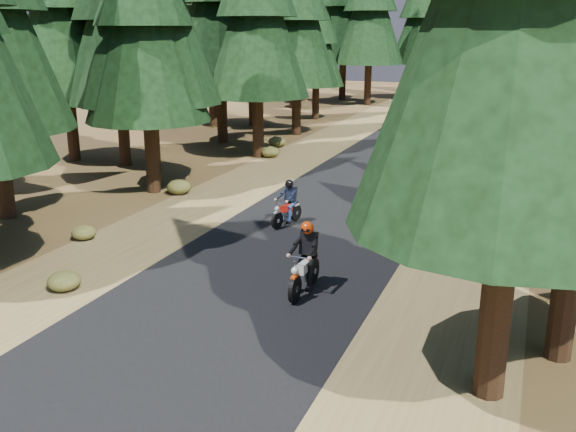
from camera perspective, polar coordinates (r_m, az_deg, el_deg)
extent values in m
plane|color=#432E18|center=(16.20, -1.94, -5.13)|extent=(120.00, 120.00, 0.00)
cube|color=black|center=(20.64, 3.53, -0.36)|extent=(6.00, 100.00, 0.01)
cube|color=brown|center=(22.41, -7.73, 0.86)|extent=(3.20, 100.00, 0.01)
cube|color=brown|center=(19.80, 16.31, -1.75)|extent=(3.20, 100.00, 0.01)
cylinder|color=black|center=(10.58, 18.65, -1.07)|extent=(0.53, 0.53, 5.85)
cylinder|color=black|center=(12.40, 24.06, -0.92)|extent=(0.50, 0.50, 5.11)
cylinder|color=black|center=(24.22, -12.20, 8.26)|extent=(0.51, 0.51, 5.34)
cone|color=black|center=(24.00, -12.69, 16.17)|extent=(4.54, 4.54, 6.68)
cylinder|color=black|center=(18.68, 21.15, 3.91)|extent=(0.48, 0.48, 4.52)
cone|color=black|center=(18.34, 22.06, 12.55)|extent=(3.84, 3.84, 5.65)
cylinder|color=black|center=(25.05, -12.14, 9.77)|extent=(0.56, 0.56, 6.43)
cylinder|color=black|center=(29.46, -14.58, 9.71)|extent=(0.52, 0.52, 5.56)
cone|color=black|center=(29.29, -15.08, 16.46)|extent=(4.73, 4.73, 6.95)
cylinder|color=black|center=(30.51, -2.71, 10.56)|extent=(0.53, 0.53, 5.72)
cone|color=black|center=(30.36, -2.80, 17.29)|extent=(4.86, 4.86, 7.15)
cylinder|color=black|center=(28.17, 23.35, 7.54)|extent=(0.48, 0.48, 4.51)
cone|color=black|center=(27.94, 24.02, 13.24)|extent=(3.83, 3.83, 5.64)
cylinder|color=black|center=(34.60, -5.95, 11.72)|extent=(0.55, 0.55, 6.37)
cone|color=black|center=(34.51, -6.16, 18.32)|extent=(5.41, 5.41, 7.96)
cylinder|color=black|center=(37.08, 0.75, 11.55)|extent=(0.53, 0.53, 5.64)
cone|color=black|center=(36.95, 0.77, 17.00)|extent=(4.79, 4.79, 7.05)
cylinder|color=black|center=(33.72, 23.19, 9.94)|extent=(0.53, 0.53, 5.83)
cone|color=black|center=(33.59, 23.91, 16.10)|extent=(4.95, 4.95, 7.29)
cylinder|color=black|center=(40.83, -3.19, 11.83)|extent=(0.52, 0.52, 5.45)
cone|color=black|center=(40.71, -3.27, 16.61)|extent=(4.63, 4.63, 6.81)
cylinder|color=black|center=(43.79, 2.49, 11.47)|extent=(0.48, 0.48, 4.42)
cone|color=black|center=(43.65, 2.54, 15.09)|extent=(3.76, 3.76, 5.52)
cone|color=black|center=(43.65, 2.57, 17.70)|extent=(2.87, 2.87, 3.98)
cylinder|color=black|center=(50.01, 0.44, 12.28)|extent=(0.49, 0.49, 4.75)
cone|color=black|center=(49.89, 0.45, 15.69)|extent=(4.04, 4.04, 5.93)
cone|color=black|center=(49.91, 0.46, 18.14)|extent=(3.09, 3.09, 4.27)
cylinder|color=black|center=(31.24, -18.88, 10.12)|extent=(0.54, 0.54, 6.00)
cone|color=black|center=(31.12, -19.54, 16.98)|extent=(5.10, 5.10, 7.50)
cylinder|color=black|center=(40.65, -6.74, 12.40)|extent=(0.56, 0.56, 6.40)
cone|color=black|center=(40.57, -6.94, 18.04)|extent=(5.44, 5.44, 8.00)
cylinder|color=black|center=(52.54, 7.16, 13.26)|extent=(0.56, 0.56, 6.40)
cone|color=black|center=(52.48, 7.33, 17.62)|extent=(5.44, 5.44, 8.00)
cylinder|color=black|center=(50.93, 22.93, 11.81)|extent=(0.54, 0.54, 6.00)
cone|color=black|center=(50.85, 23.41, 16.01)|extent=(5.10, 5.10, 7.50)
cylinder|color=black|center=(56.22, 4.91, 13.73)|extent=(0.57, 0.57, 6.80)
cone|color=black|center=(56.19, 5.02, 18.06)|extent=(5.78, 5.78, 8.50)
cylinder|color=black|center=(57.78, 11.64, 13.13)|extent=(0.54, 0.54, 6.00)
cone|color=black|center=(57.71, 11.86, 16.85)|extent=(5.10, 5.10, 7.50)
cylinder|color=black|center=(56.94, 19.79, 12.68)|extent=(0.56, 0.56, 6.40)
cone|color=black|center=(56.89, 20.19, 16.69)|extent=(5.44, 5.44, 8.00)
cylinder|color=black|center=(60.19, 16.03, 13.34)|extent=(0.57, 0.57, 6.80)
cone|color=black|center=(60.16, 16.36, 17.38)|extent=(5.78, 5.78, 8.50)
cylinder|color=black|center=(53.42, 0.47, 13.00)|extent=(0.52, 0.52, 5.60)
cone|color=black|center=(53.33, 0.48, 16.76)|extent=(4.76, 4.76, 7.00)
cylinder|color=#4C4233|center=(22.65, 24.22, 0.12)|extent=(5.00, 4.20, 0.32)
ellipsoid|color=#474C1E|center=(30.74, -1.61, 5.73)|extent=(0.87, 0.87, 0.52)
ellipsoid|color=#474C1E|center=(17.19, 20.48, -3.85)|extent=(1.00, 1.00, 0.60)
ellipsoid|color=#474C1E|center=(19.61, -17.71, -1.41)|extent=(0.70, 0.70, 0.42)
ellipsoid|color=#474C1E|center=(35.09, 21.04, 5.87)|extent=(0.65, 0.65, 0.39)
ellipsoid|color=#474C1E|center=(20.77, 22.73, -0.65)|extent=(1.03, 1.03, 0.62)
ellipsoid|color=#474C1E|center=(25.45, 18.32, 2.60)|extent=(0.81, 0.81, 0.49)
ellipsoid|color=#474C1E|center=(24.15, -9.68, 2.56)|extent=(0.89, 0.89, 0.53)
ellipsoid|color=#474C1E|center=(33.40, -0.99, 6.61)|extent=(0.91, 0.91, 0.55)
ellipsoid|color=#474C1E|center=(16.02, -19.29, -5.46)|extent=(0.77, 0.77, 0.46)
cube|color=black|center=(14.67, 1.49, -2.72)|extent=(0.38, 0.23, 0.54)
sphere|color=#B22E07|center=(14.54, 1.50, -1.24)|extent=(0.31, 0.31, 0.30)
cube|color=black|center=(19.84, -0.11, 1.87)|extent=(0.35, 0.26, 0.46)
sphere|color=black|center=(19.76, -0.11, 2.82)|extent=(0.31, 0.31, 0.26)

